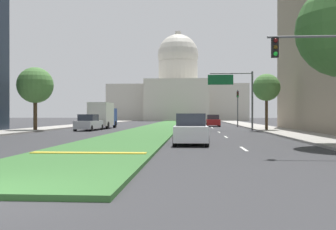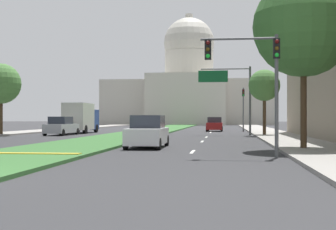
% 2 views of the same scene
% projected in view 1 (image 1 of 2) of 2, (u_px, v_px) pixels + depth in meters
% --- Properties ---
extents(ground_plane, '(260.00, 260.00, 0.00)m').
position_uv_depth(ground_plane, '(165.00, 125.00, 59.68)').
color(ground_plane, '#333335').
extents(grass_median, '(5.39, 93.82, 0.14)m').
position_uv_depth(grass_median, '(163.00, 126.00, 54.48)').
color(grass_median, '#386B33').
rests_on(grass_median, ground_plane).
extents(median_curb_nose, '(4.85, 0.50, 0.04)m').
position_uv_depth(median_curb_nose, '(89.00, 153.00, 15.65)').
color(median_curb_nose, gold).
rests_on(median_curb_nose, grass_median).
extents(lane_dashes_right, '(0.16, 75.89, 0.01)m').
position_uv_depth(lane_dashes_right, '(211.00, 126.00, 54.44)').
color(lane_dashes_right, silver).
rests_on(lane_dashes_right, ground_plane).
extents(sidewalk_left, '(4.00, 93.82, 0.15)m').
position_uv_depth(sidewalk_left, '(61.00, 127.00, 50.14)').
color(sidewalk_left, '#9E9991').
rests_on(sidewalk_left, ground_plane).
extents(sidewalk_right, '(4.00, 93.82, 0.15)m').
position_uv_depth(sidewalk_right, '(261.00, 127.00, 48.41)').
color(sidewalk_right, '#9E9991').
rests_on(sidewalk_right, ground_plane).
extents(capitol_building, '(39.47, 22.04, 26.45)m').
position_uv_depth(capitol_building, '(178.00, 92.00, 110.88)').
color(capitol_building, beige).
rests_on(capitol_building, ground_plane).
extents(traffic_light_near_right, '(3.34, 0.35, 5.20)m').
position_uv_depth(traffic_light_near_right, '(324.00, 66.00, 15.76)').
color(traffic_light_near_right, '#515456').
rests_on(traffic_light_near_right, ground_plane).
extents(traffic_light_far_right, '(0.28, 0.35, 5.20)m').
position_uv_depth(traffic_light_far_right, '(238.00, 103.00, 52.94)').
color(traffic_light_far_right, '#515456').
rests_on(traffic_light_far_right, ground_plane).
extents(overhead_guide_sign, '(4.98, 0.20, 6.50)m').
position_uv_depth(overhead_guide_sign, '(236.00, 89.00, 41.34)').
color(overhead_guide_sign, '#515456').
rests_on(overhead_guide_sign, ground_plane).
extents(street_tree_left_mid, '(3.76, 3.76, 6.72)m').
position_uv_depth(street_tree_left_mid, '(35.00, 85.00, 39.35)').
color(street_tree_left_mid, '#4C3823').
rests_on(street_tree_left_mid, ground_plane).
extents(street_tree_right_mid, '(2.85, 2.85, 6.02)m').
position_uv_depth(street_tree_right_mid, '(266.00, 88.00, 39.31)').
color(street_tree_right_mid, '#4C3823').
rests_on(street_tree_right_mid, ground_plane).
extents(sedan_lead_stopped, '(2.00, 4.64, 1.82)m').
position_uv_depth(sedan_lead_stopped, '(191.00, 130.00, 22.26)').
color(sedan_lead_stopped, silver).
rests_on(sedan_lead_stopped, ground_plane).
extents(sedan_midblock, '(2.14, 4.77, 1.77)m').
position_uv_depth(sedan_midblock, '(89.00, 123.00, 40.70)').
color(sedan_midblock, '#BCBCC1').
rests_on(sedan_midblock, ground_plane).
extents(sedan_distant, '(1.97, 4.40, 1.72)m').
position_uv_depth(sedan_distant, '(213.00, 121.00, 54.44)').
color(sedan_distant, maroon).
rests_on(sedan_distant, ground_plane).
extents(box_truck_delivery, '(2.40, 6.40, 3.20)m').
position_uv_depth(box_truck_delivery, '(103.00, 115.00, 46.92)').
color(box_truck_delivery, navy).
rests_on(box_truck_delivery, ground_plane).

